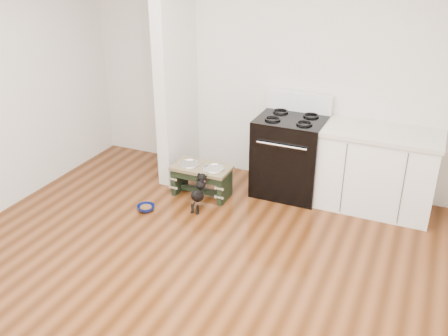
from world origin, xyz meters
TOP-DOWN VIEW (x-y plane):
  - ground at (0.00, 0.00)m, footprint 5.00×5.00m
  - room_shell at (0.00, 0.00)m, footprint 5.00×5.00m
  - partition_wall at (-1.18, 2.10)m, footprint 0.15×0.80m
  - oven_range at (0.25, 2.16)m, footprint 0.76×0.69m
  - cabinet_run at (1.23, 2.18)m, footprint 1.24×0.64m
  - dog_feeder at (-0.64, 1.65)m, footprint 0.67×0.36m
  - puppy at (-0.52, 1.34)m, footprint 0.12×0.34m
  - floor_bowl at (-1.05, 1.07)m, footprint 0.23×0.23m

SIDE VIEW (x-z plane):
  - ground at x=0.00m, z-range 0.00..0.00m
  - floor_bowl at x=-1.05m, z-range 0.00..0.06m
  - puppy at x=-0.52m, z-range 0.02..0.43m
  - dog_feeder at x=-0.64m, z-range 0.07..0.45m
  - cabinet_run at x=1.23m, z-range 0.00..0.91m
  - oven_range at x=0.25m, z-range -0.09..1.05m
  - partition_wall at x=-1.18m, z-range 0.00..2.70m
  - room_shell at x=0.00m, z-range -0.88..4.12m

